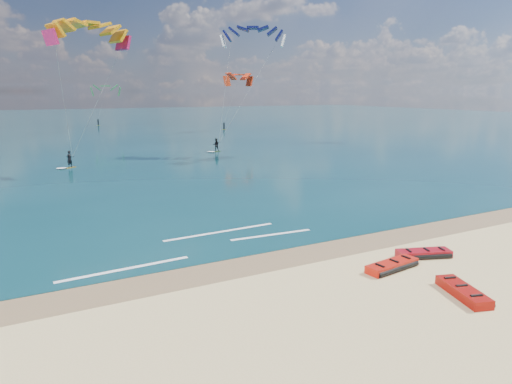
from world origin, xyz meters
TOP-DOWN VIEW (x-y plane):
  - ground at (0.00, 40.00)m, footprint 320.00×320.00m
  - wet_sand_strip at (0.00, 3.00)m, footprint 320.00×2.40m
  - sea at (0.00, 104.00)m, footprint 320.00×200.00m
  - packed_kite_left at (6.69, -0.46)m, footprint 3.06×1.49m
  - packed_kite_mid at (9.17, 0.01)m, footprint 3.00×2.00m
  - packed_kite_right at (7.18, -3.79)m, footprint 1.96×3.03m
  - kitesurfer_main at (-2.08, 32.23)m, footprint 8.28×9.07m
  - kitesurfer_far at (17.29, 38.58)m, footprint 10.31×6.99m
  - shoreline_foam at (0.63, 6.55)m, footprint 13.60×3.62m

SIDE VIEW (x-z plane):
  - ground at x=0.00m, z-range 0.00..0.00m
  - packed_kite_left at x=6.69m, z-range -0.21..0.21m
  - packed_kite_mid at x=9.17m, z-range -0.21..0.21m
  - packed_kite_right at x=7.18m, z-range -0.22..0.22m
  - wet_sand_strip at x=0.00m, z-range 0.00..0.01m
  - sea at x=0.00m, z-range 0.00..0.04m
  - shoreline_foam at x=0.63m, z-range 0.04..0.05m
  - kitesurfer_main at x=-2.08m, z-range 0.28..15.32m
  - kitesurfer_far at x=17.29m, z-range 0.39..17.26m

